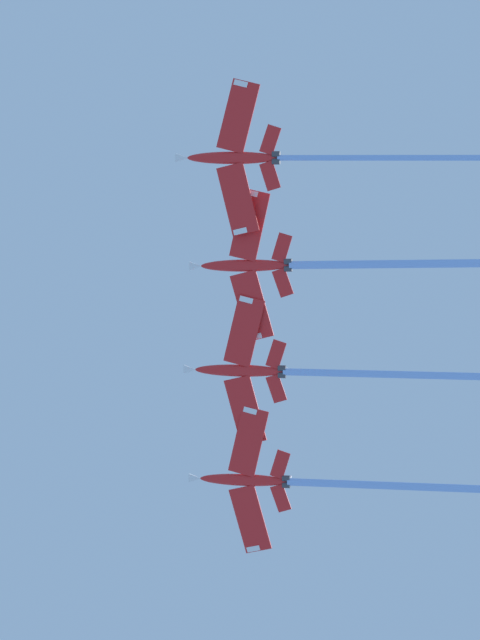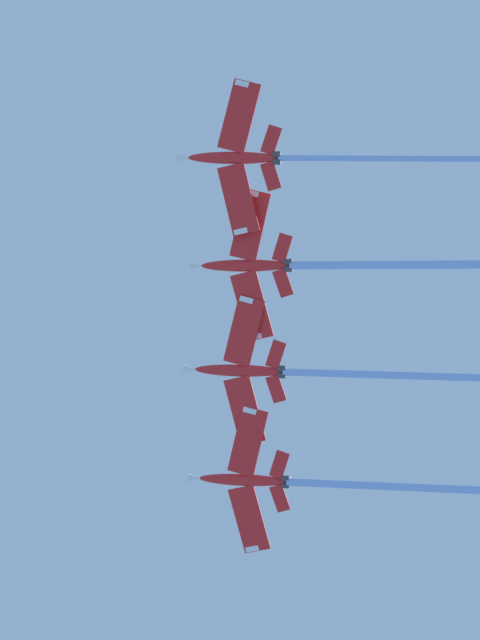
# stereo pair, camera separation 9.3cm
# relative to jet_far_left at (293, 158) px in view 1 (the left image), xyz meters

# --- Properties ---
(jet_far_left) EXTENTS (43.94, 34.25, 13.78)m
(jet_far_left) POSITION_rel_jet_far_left_xyz_m (0.00, 0.00, 0.00)
(jet_far_left) COLOR red
(jet_inner_left) EXTENTS (43.48, 32.41, 14.13)m
(jet_inner_left) POSITION_rel_jet_far_left_xyz_m (-3.24, 14.24, -0.05)
(jet_inner_left) COLOR red
(jet_centre) EXTENTS (44.42, 33.74, 13.51)m
(jet_centre) POSITION_rel_jet_far_left_xyz_m (-12.42, 24.97, 0.08)
(jet_centre) COLOR red
(jet_inner_right) EXTENTS (45.31, 33.86, 13.90)m
(jet_inner_right) POSITION_rel_jet_far_left_xyz_m (-19.23, 37.96, -0.55)
(jet_inner_right) COLOR red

